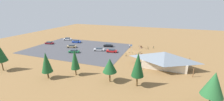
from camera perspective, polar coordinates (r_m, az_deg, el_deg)
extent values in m
plane|color=olive|center=(63.70, 7.13, -0.37)|extent=(160.00, 160.00, 0.00)
cube|color=#424247|center=(69.57, -12.94, 0.83)|extent=(43.95, 31.77, 0.05)
cube|color=beige|center=(49.58, 19.52, -4.78)|extent=(13.21, 6.17, 2.61)
pyramid|color=slate|center=(48.72, 19.82, -1.93)|extent=(16.14, 9.11, 2.61)
cylinder|color=brown|center=(54.30, 27.93, -3.95)|extent=(0.20, 0.20, 2.61)
cylinder|color=brown|center=(54.16, 11.34, -2.28)|extent=(0.20, 0.20, 2.61)
cylinder|color=brown|center=(46.31, 29.17, -7.58)|extent=(0.20, 0.20, 2.61)
cylinder|color=brown|center=(46.14, 9.58, -5.63)|extent=(0.20, 0.20, 2.61)
cylinder|color=brown|center=(70.48, 11.32, 1.50)|extent=(0.60, 0.60, 0.90)
cylinder|color=#99999E|center=(65.87, 7.66, 1.18)|extent=(0.08, 0.08, 2.20)
cube|color=#1959B2|center=(65.65, 7.69, 1.86)|extent=(0.56, 0.04, 0.40)
cylinder|color=brown|center=(38.26, -0.87, -10.19)|extent=(0.38, 0.38, 2.76)
cone|color=#194C23|center=(36.93, -0.90, -5.82)|extent=(3.62, 3.62, 3.57)
cylinder|color=brown|center=(36.87, 9.74, -11.63)|extent=(0.40, 0.40, 2.70)
cone|color=#14421E|center=(35.02, 10.09, -5.41)|extent=(3.04, 3.04, 5.93)
cylinder|color=brown|center=(43.11, -13.96, -8.07)|extent=(0.35, 0.35, 1.94)
cone|color=#194C23|center=(41.68, -14.33, -3.31)|extent=(2.47, 2.47, 5.67)
cylinder|color=brown|center=(43.69, -23.72, -8.74)|extent=(0.38, 0.38, 1.91)
cone|color=#194C23|center=(42.30, -24.31, -4.18)|extent=(2.86, 2.86, 5.52)
cone|color=#235B2D|center=(32.91, 34.92, -10.70)|extent=(3.89, 3.89, 4.73)
cylinder|color=brown|center=(55.49, -36.98, -4.82)|extent=(0.30, 0.30, 3.00)
torus|color=black|center=(57.04, 5.57, -2.01)|extent=(0.33, 0.71, 0.76)
torus|color=black|center=(57.96, 5.44, -1.69)|extent=(0.33, 0.71, 0.76)
cylinder|color=yellow|center=(57.46, 5.51, -1.73)|extent=(0.38, 0.84, 0.04)
cylinder|color=yellow|center=(57.26, 5.53, -1.69)|extent=(0.04, 0.04, 0.45)
cube|color=black|center=(57.19, 5.54, -1.48)|extent=(0.15, 0.22, 0.05)
cylinder|color=yellow|center=(57.79, 5.46, -1.49)|extent=(0.04, 0.04, 0.49)
cylinder|color=black|center=(57.71, 5.46, -1.26)|extent=(0.45, 0.22, 0.03)
torus|color=black|center=(68.05, 13.95, 0.67)|extent=(0.66, 0.09, 0.66)
torus|color=black|center=(68.25, 13.07, 0.77)|extent=(0.66, 0.09, 0.66)
cylinder|color=orange|center=(68.12, 13.51, 0.81)|extent=(0.99, 0.12, 0.04)
cylinder|color=orange|center=(68.06, 13.68, 0.87)|extent=(0.04, 0.04, 0.42)
cube|color=black|center=(68.00, 13.69, 1.04)|extent=(0.21, 0.10, 0.05)
cylinder|color=orange|center=(68.17, 13.17, 0.95)|extent=(0.04, 0.04, 0.46)
cylinder|color=black|center=(68.10, 13.18, 1.14)|extent=(0.07, 0.48, 0.03)
torus|color=black|center=(70.20, 15.80, 1.05)|extent=(0.18, 0.72, 0.73)
torus|color=black|center=(71.13, 16.03, 1.23)|extent=(0.18, 0.72, 0.73)
cylinder|color=#1E7F38|center=(70.63, 15.92, 1.23)|extent=(0.21, 0.91, 0.04)
cylinder|color=#1E7F38|center=(70.44, 15.89, 1.28)|extent=(0.04, 0.04, 0.43)
cube|color=black|center=(70.39, 15.90, 1.45)|extent=(0.12, 0.21, 0.05)
cylinder|color=#1E7F38|center=(70.98, 16.02, 1.38)|extent=(0.04, 0.04, 0.43)
cylinder|color=black|center=(70.93, 16.03, 1.55)|extent=(0.48, 0.13, 0.03)
torus|color=black|center=(62.02, 11.16, -0.71)|extent=(0.31, 0.67, 0.71)
torus|color=black|center=(61.16, 10.63, -0.93)|extent=(0.31, 0.67, 0.71)
cylinder|color=#B7B7BC|center=(61.55, 10.90, -0.71)|extent=(0.41, 0.92, 0.04)
cylinder|color=#B7B7BC|center=(61.68, 11.00, -0.60)|extent=(0.04, 0.04, 0.40)
cube|color=black|center=(61.62, 11.01, -0.43)|extent=(0.15, 0.22, 0.05)
cylinder|color=#B7B7BC|center=(61.16, 10.69, -0.68)|extent=(0.04, 0.04, 0.52)
cylinder|color=black|center=(61.09, 10.71, -0.45)|extent=(0.45, 0.22, 0.03)
torus|color=black|center=(57.78, 9.78, -1.95)|extent=(0.46, 0.59, 0.71)
torus|color=black|center=(58.67, 9.34, -1.64)|extent=(0.46, 0.59, 0.71)
cylinder|color=#2347B7|center=(58.18, 9.56, -1.68)|extent=(0.61, 0.80, 0.04)
cylinder|color=#2347B7|center=(57.99, 9.65, -1.64)|extent=(0.04, 0.04, 0.46)
cube|color=black|center=(57.92, 9.66, -1.42)|extent=(0.18, 0.21, 0.05)
cylinder|color=#2347B7|center=(58.50, 9.39, -1.45)|extent=(0.04, 0.04, 0.47)
cylinder|color=black|center=(58.43, 9.40, -1.23)|extent=(0.40, 0.31, 0.03)
torus|color=black|center=(59.35, 10.81, -1.51)|extent=(0.67, 0.23, 0.69)
torus|color=black|center=(59.49, 11.85, -1.53)|extent=(0.67, 0.23, 0.69)
cylinder|color=red|center=(59.38, 11.34, -1.41)|extent=(0.97, 0.31, 0.04)
cylinder|color=red|center=(59.34, 11.16, -1.34)|extent=(0.04, 0.04, 0.37)
cube|color=black|center=(59.28, 11.17, -1.17)|extent=(0.21, 0.13, 0.05)
cylinder|color=red|center=(59.40, 11.76, -1.31)|extent=(0.04, 0.04, 0.47)
cylinder|color=black|center=(59.33, 11.78, -1.09)|extent=(0.16, 0.47, 0.03)
torus|color=black|center=(71.05, 13.90, 1.39)|extent=(0.14, 0.74, 0.74)
torus|color=black|center=(70.05, 13.91, 1.16)|extent=(0.14, 0.74, 0.74)
cylinder|color=black|center=(70.52, 13.91, 1.37)|extent=(0.17, 0.95, 0.04)
cylinder|color=black|center=(70.67, 13.91, 1.49)|extent=(0.04, 0.04, 0.44)
cube|color=black|center=(70.62, 13.93, 1.66)|extent=(0.11, 0.21, 0.05)
cylinder|color=black|center=(70.09, 13.93, 1.37)|extent=(0.04, 0.04, 0.46)
cylinder|color=black|center=(70.03, 13.94, 1.55)|extent=(0.48, 0.10, 0.03)
torus|color=black|center=(69.38, 10.91, 1.20)|extent=(0.51, 0.56, 0.71)
torus|color=black|center=(68.52, 11.38, 0.97)|extent=(0.51, 0.56, 0.71)
cylinder|color=#722D9E|center=(68.92, 11.15, 1.18)|extent=(0.68, 0.75, 0.04)
cylinder|color=#722D9E|center=(69.05, 11.07, 1.29)|extent=(0.04, 0.04, 0.40)
cube|color=black|center=(69.00, 11.08, 1.45)|extent=(0.19, 0.20, 0.05)
cylinder|color=#722D9E|center=(68.54, 11.35, 1.20)|extent=(0.04, 0.04, 0.52)
cylinder|color=black|center=(68.47, 11.36, 1.41)|extent=(0.38, 0.34, 0.03)
torus|color=black|center=(71.48, 10.42, 1.67)|extent=(0.65, 0.16, 0.65)
torus|color=black|center=(71.51, 11.29, 1.62)|extent=(0.65, 0.16, 0.65)
cylinder|color=silver|center=(71.46, 10.86, 1.73)|extent=(0.99, 0.22, 0.04)
cylinder|color=silver|center=(71.44, 10.71, 1.80)|extent=(0.04, 0.04, 0.39)
cube|color=black|center=(71.39, 10.72, 1.95)|extent=(0.21, 0.12, 0.05)
cylinder|color=silver|center=(71.44, 11.22, 1.81)|extent=(0.04, 0.04, 0.47)
cylinder|color=black|center=(71.38, 11.23, 1.99)|extent=(0.12, 0.48, 0.03)
torus|color=black|center=(61.70, 7.73, -0.62)|extent=(0.72, 0.16, 0.72)
torus|color=black|center=(62.09, 6.82, -0.48)|extent=(0.72, 0.16, 0.72)
cylinder|color=#197A7F|center=(61.86, 7.28, -0.45)|extent=(0.97, 0.20, 0.04)
cylinder|color=#197A7F|center=(61.76, 7.45, -0.39)|extent=(0.04, 0.04, 0.42)
cube|color=black|center=(61.70, 7.45, -0.21)|extent=(0.21, 0.11, 0.05)
cylinder|color=#197A7F|center=(61.98, 6.92, -0.30)|extent=(0.04, 0.04, 0.43)
cylinder|color=black|center=(61.92, 6.93, -0.11)|extent=(0.11, 0.48, 0.03)
cube|color=#1E6B3D|center=(63.36, -14.63, -0.37)|extent=(4.69, 2.89, 0.58)
cube|color=#2D3842|center=(63.20, -14.67, 0.12)|extent=(2.78, 2.17, 0.56)
cylinder|color=black|center=(63.23, -16.12, -0.71)|extent=(0.68, 0.38, 0.64)
cylinder|color=black|center=(64.63, -15.63, -0.29)|extent=(0.68, 0.38, 0.64)
cylinder|color=black|center=(62.23, -13.56, -0.79)|extent=(0.68, 0.38, 0.64)
cylinder|color=black|center=(63.66, -13.12, -0.36)|extent=(0.68, 0.38, 0.64)
cube|color=#BCBCC1|center=(64.20, -5.07, 0.37)|extent=(4.95, 2.90, 0.63)
cube|color=#2D3842|center=(64.04, -5.08, 0.85)|extent=(2.92, 2.18, 0.47)
cylinder|color=black|center=(63.83, -6.59, 0.03)|extent=(0.67, 0.37, 0.64)
cylinder|color=black|center=(65.30, -6.30, 0.43)|extent=(0.67, 0.37, 0.64)
cylinder|color=black|center=(63.25, -3.79, -0.06)|extent=(0.67, 0.37, 0.64)
cylinder|color=black|center=(64.73, -3.56, 0.35)|extent=(0.67, 0.37, 0.64)
cube|color=maroon|center=(82.20, -23.27, 2.71)|extent=(4.52, 2.38, 0.56)
cube|color=#2D3842|center=(82.09, -23.31, 3.06)|extent=(2.61, 1.92, 0.45)
cylinder|color=black|center=(82.48, -24.41, 2.49)|extent=(0.66, 0.30, 0.64)
cylinder|color=black|center=(83.74, -23.75, 2.77)|extent=(0.66, 0.30, 0.64)
cylinder|color=black|center=(80.75, -22.75, 2.40)|extent=(0.66, 0.30, 0.64)
cylinder|color=black|center=(82.03, -22.10, 2.69)|extent=(0.66, 0.30, 0.64)
cube|color=red|center=(61.87, -0.10, -0.19)|extent=(4.54, 2.43, 0.64)
cube|color=#2D3842|center=(61.69, -0.10, 0.35)|extent=(2.62, 1.95, 0.57)
cylinder|color=black|center=(61.50, -1.60, -0.52)|extent=(0.66, 0.31, 0.64)
cylinder|color=black|center=(63.01, -1.25, -0.09)|extent=(0.66, 0.31, 0.64)
cylinder|color=black|center=(60.89, 1.09, -0.70)|extent=(0.66, 0.31, 0.64)
cylinder|color=black|center=(62.42, 1.38, -0.25)|extent=(0.66, 0.31, 0.64)
cube|color=#1E42B2|center=(80.43, -13.75, 3.37)|extent=(4.83, 2.38, 0.68)
cube|color=#2D3842|center=(80.29, -13.78, 3.81)|extent=(2.78, 1.90, 0.58)
cylinder|color=black|center=(80.52, -14.99, 3.12)|extent=(0.66, 0.30, 0.64)
cylinder|color=black|center=(81.86, -14.50, 3.38)|extent=(0.66, 0.30, 0.64)
cylinder|color=black|center=(79.12, -12.96, 3.03)|extent=(0.66, 0.30, 0.64)
cylinder|color=black|center=(80.49, -12.49, 3.29)|extent=(0.66, 0.30, 0.64)
cube|color=tan|center=(71.42, -15.49, 1.53)|extent=(4.61, 2.85, 0.64)
cube|color=#2D3842|center=(71.28, -15.53, 1.99)|extent=(2.74, 2.12, 0.54)
cylinder|color=black|center=(71.30, -16.78, 1.21)|extent=(0.68, 0.39, 0.64)
cylinder|color=black|center=(72.65, -16.38, 1.53)|extent=(0.68, 0.39, 0.64)
cylinder|color=black|center=(70.33, -14.54, 1.18)|extent=(0.68, 0.39, 0.64)
cylinder|color=black|center=(71.69, -14.18, 1.51)|extent=(0.68, 0.39, 0.64)
cube|color=white|center=(88.12, -16.99, 4.28)|extent=(4.69, 3.08, 0.67)
cube|color=#2D3842|center=(87.99, -17.03, 4.67)|extent=(2.81, 2.29, 0.55)
cylinder|color=black|center=(87.92, -18.06, 4.00)|extent=(0.68, 0.40, 0.64)
cylinder|color=black|center=(89.41, -17.71, 4.23)|extent=(0.68, 0.40, 0.64)
cylinder|color=black|center=(86.93, -16.24, 4.02)|extent=(0.68, 0.40, 0.64)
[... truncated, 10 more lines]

